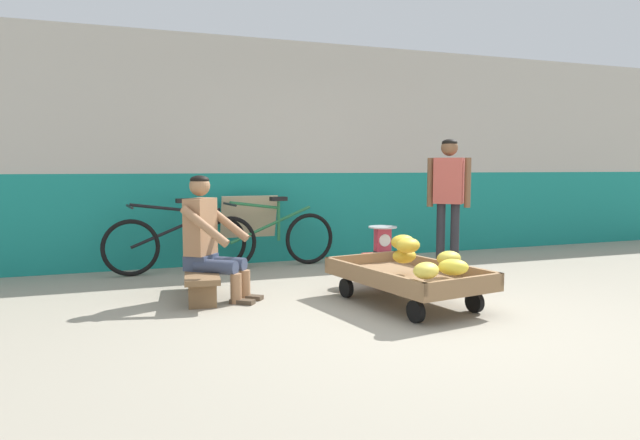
{
  "coord_description": "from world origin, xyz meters",
  "views": [
    {
      "loc": [
        -2.25,
        -3.85,
        1.22
      ],
      "look_at": [
        -0.51,
        0.86,
        0.75
      ],
      "focal_mm": 32.13,
      "sensor_mm": 36.0,
      "label": 1
    }
  ],
  "objects_px": {
    "weighing_scale": "(383,239)",
    "plastic_crate": "(382,268)",
    "bicycle_far_left": "(271,238)",
    "bicycle_near_left": "(177,242)",
    "sign_board": "(248,230)",
    "vendor_seated": "(209,238)",
    "customer_adult": "(449,190)",
    "low_bench": "(201,277)",
    "banana_cart": "(407,278)"
  },
  "relations": [
    {
      "from": "low_bench",
      "to": "vendor_seated",
      "type": "height_order",
      "value": "vendor_seated"
    },
    {
      "from": "weighing_scale",
      "to": "customer_adult",
      "type": "distance_m",
      "value": 1.08
    },
    {
      "from": "plastic_crate",
      "to": "weighing_scale",
      "type": "distance_m",
      "value": 0.3
    },
    {
      "from": "low_bench",
      "to": "vendor_seated",
      "type": "bearing_deg",
      "value": -38.61
    },
    {
      "from": "plastic_crate",
      "to": "sign_board",
      "type": "xyz_separation_m",
      "value": [
        -1.07,
        1.63,
        0.28
      ]
    },
    {
      "from": "weighing_scale",
      "to": "plastic_crate",
      "type": "bearing_deg",
      "value": 90.0
    },
    {
      "from": "low_bench",
      "to": "bicycle_far_left",
      "type": "relative_size",
      "value": 0.68
    },
    {
      "from": "low_bench",
      "to": "bicycle_far_left",
      "type": "bearing_deg",
      "value": 52.92
    },
    {
      "from": "weighing_scale",
      "to": "sign_board",
      "type": "distance_m",
      "value": 1.95
    },
    {
      "from": "weighing_scale",
      "to": "low_bench",
      "type": "bearing_deg",
      "value": -177.04
    },
    {
      "from": "banana_cart",
      "to": "weighing_scale",
      "type": "relative_size",
      "value": 5.21
    },
    {
      "from": "bicycle_near_left",
      "to": "sign_board",
      "type": "relative_size",
      "value": 1.91
    },
    {
      "from": "bicycle_near_left",
      "to": "customer_adult",
      "type": "height_order",
      "value": "customer_adult"
    },
    {
      "from": "bicycle_near_left",
      "to": "vendor_seated",
      "type": "bearing_deg",
      "value": -84.56
    },
    {
      "from": "plastic_crate",
      "to": "bicycle_far_left",
      "type": "xyz_separation_m",
      "value": [
        -0.87,
        1.29,
        0.2
      ]
    },
    {
      "from": "plastic_crate",
      "to": "sign_board",
      "type": "distance_m",
      "value": 1.97
    },
    {
      "from": "bicycle_far_left",
      "to": "bicycle_near_left",
      "type": "bearing_deg",
      "value": 179.7
    },
    {
      "from": "bicycle_near_left",
      "to": "sign_board",
      "type": "distance_m",
      "value": 0.98
    },
    {
      "from": "vendor_seated",
      "to": "weighing_scale",
      "type": "height_order",
      "value": "vendor_seated"
    },
    {
      "from": "plastic_crate",
      "to": "customer_adult",
      "type": "relative_size",
      "value": 0.24
    },
    {
      "from": "plastic_crate",
      "to": "bicycle_near_left",
      "type": "xyz_separation_m",
      "value": [
        -1.99,
        1.29,
        0.2
      ]
    },
    {
      "from": "banana_cart",
      "to": "bicycle_far_left",
      "type": "xyz_separation_m",
      "value": [
        -0.62,
        2.27,
        0.11
      ]
    },
    {
      "from": "vendor_seated",
      "to": "plastic_crate",
      "type": "xyz_separation_m",
      "value": [
        1.85,
        0.15,
        -0.42
      ]
    },
    {
      "from": "plastic_crate",
      "to": "bicycle_near_left",
      "type": "relative_size",
      "value": 0.22
    },
    {
      "from": "banana_cart",
      "to": "weighing_scale",
      "type": "height_order",
      "value": "weighing_scale"
    },
    {
      "from": "vendor_seated",
      "to": "plastic_crate",
      "type": "bearing_deg",
      "value": 4.8
    },
    {
      "from": "bicycle_near_left",
      "to": "sign_board",
      "type": "xyz_separation_m",
      "value": [
        0.92,
        0.34,
        0.08
      ]
    },
    {
      "from": "banana_cart",
      "to": "bicycle_far_left",
      "type": "height_order",
      "value": "bicycle_far_left"
    },
    {
      "from": "bicycle_far_left",
      "to": "sign_board",
      "type": "distance_m",
      "value": 0.41
    },
    {
      "from": "sign_board",
      "to": "vendor_seated",
      "type": "bearing_deg",
      "value": -113.57
    },
    {
      "from": "banana_cart",
      "to": "customer_adult",
      "type": "xyz_separation_m",
      "value": [
        1.19,
        1.2,
        0.71
      ]
    },
    {
      "from": "vendor_seated",
      "to": "plastic_crate",
      "type": "distance_m",
      "value": 1.9
    },
    {
      "from": "weighing_scale",
      "to": "bicycle_far_left",
      "type": "distance_m",
      "value": 1.56
    },
    {
      "from": "plastic_crate",
      "to": "customer_adult",
      "type": "bearing_deg",
      "value": 12.95
    },
    {
      "from": "plastic_crate",
      "to": "bicycle_near_left",
      "type": "height_order",
      "value": "bicycle_near_left"
    },
    {
      "from": "weighing_scale",
      "to": "bicycle_near_left",
      "type": "relative_size",
      "value": 0.18
    },
    {
      "from": "sign_board",
      "to": "bicycle_near_left",
      "type": "bearing_deg",
      "value": -159.69
    },
    {
      "from": "bicycle_near_left",
      "to": "bicycle_far_left",
      "type": "relative_size",
      "value": 1.0
    },
    {
      "from": "vendor_seated",
      "to": "weighing_scale",
      "type": "relative_size",
      "value": 3.8
    },
    {
      "from": "vendor_seated",
      "to": "sign_board",
      "type": "height_order",
      "value": "vendor_seated"
    },
    {
      "from": "plastic_crate",
      "to": "banana_cart",
      "type": "bearing_deg",
      "value": -104.11
    },
    {
      "from": "vendor_seated",
      "to": "customer_adult",
      "type": "xyz_separation_m",
      "value": [
        2.79,
        0.37,
        0.38
      ]
    },
    {
      "from": "banana_cart",
      "to": "weighing_scale",
      "type": "distance_m",
      "value": 1.04
    },
    {
      "from": "bicycle_near_left",
      "to": "customer_adult",
      "type": "relative_size",
      "value": 1.08
    },
    {
      "from": "bicycle_far_left",
      "to": "customer_adult",
      "type": "bearing_deg",
      "value": -30.63
    },
    {
      "from": "vendor_seated",
      "to": "sign_board",
      "type": "xyz_separation_m",
      "value": [
        0.78,
        1.79,
        -0.14
      ]
    },
    {
      "from": "vendor_seated",
      "to": "bicycle_near_left",
      "type": "bearing_deg",
      "value": 95.44
    },
    {
      "from": "plastic_crate",
      "to": "sign_board",
      "type": "bearing_deg",
      "value": 123.22
    },
    {
      "from": "bicycle_far_left",
      "to": "customer_adult",
      "type": "relative_size",
      "value": 1.08
    },
    {
      "from": "banana_cart",
      "to": "customer_adult",
      "type": "bearing_deg",
      "value": 45.36
    }
  ]
}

